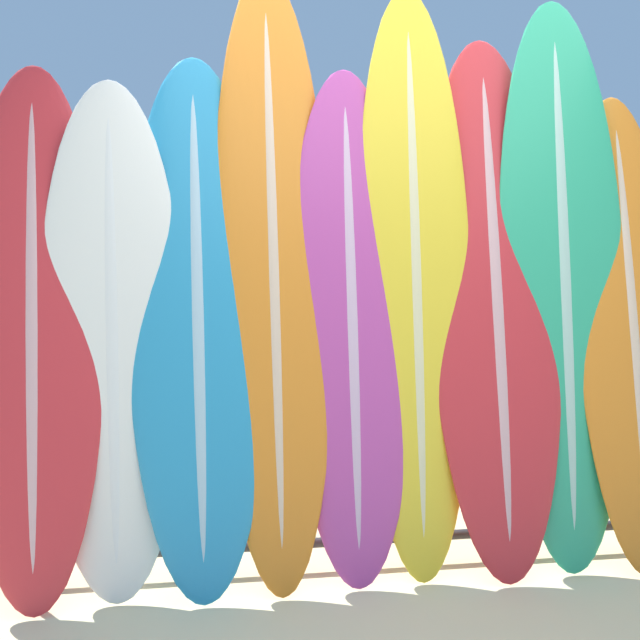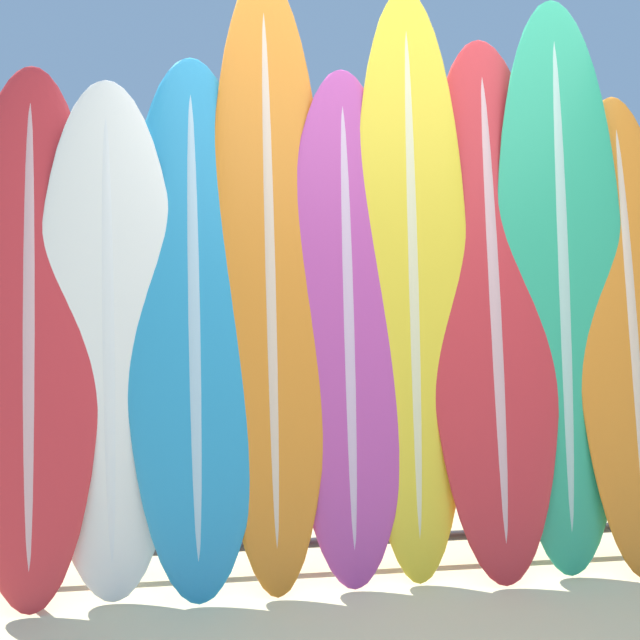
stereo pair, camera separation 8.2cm
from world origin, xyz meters
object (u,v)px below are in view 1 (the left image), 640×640
Objects in this scene: surfboard_slot_2 at (198,323)px; person_far_left at (561,272)px; surfboard_slot_6 at (495,304)px; surfboard_slot_1 at (113,338)px; person_near_water at (132,247)px; surfboard_slot_0 at (33,332)px; surfboard_slot_7 at (563,284)px; surfboard_slot_8 at (630,330)px; surfboard_rack at (346,455)px; person_mid_beach at (344,283)px; surfboard_slot_4 at (351,325)px; surfboard_slot_3 at (273,275)px; surfboard_slot_5 at (415,283)px.

surfboard_slot_2 is 1.27× the size of person_far_left.
surfboard_slot_2 is 0.96× the size of surfboard_slot_6.
surfboard_slot_1 is 5.93m from person_near_water.
surfboard_slot_1 is (0.31, -0.01, -0.03)m from surfboard_slot_0.
surfboard_slot_1 is at bearing -1.57° from surfboard_slot_0.
surfboard_slot_0 is at bearing -179.28° from surfboard_slot_7.
surfboard_slot_0 is 4.56m from person_far_left.
surfboard_rack is at bearing 179.52° from surfboard_slot_8.
person_mid_beach is at bearing 107.57° from surfboard_slot_8.
surfboard_slot_7 is 6.30m from person_near_water.
person_mid_beach is at bearing 56.68° from surfboard_slot_0.
person_far_left is (3.47, -2.98, 0.00)m from person_near_water.
surfboard_slot_7 reaches higher than surfboard_slot_2.
surfboard_slot_0 is 1.29m from surfboard_slot_4.
person_near_water is (0.01, 5.92, -0.13)m from surfboard_slot_0.
surfboard_rack is at bearing 145.68° from person_mid_beach.
surfboard_slot_6 is 1.34× the size of person_mid_beach.
person_near_water reaches higher than surfboard_rack.
surfboard_slot_2 is (0.34, 0.01, 0.06)m from surfboard_slot_1.
surfboard_slot_4 is (0.64, -0.01, -0.03)m from surfboard_slot_2.
surfboard_slot_2 is 1.28× the size of person_mid_beach.
surfboard_slot_6 is at bearing 2.09° from surfboard_slot_4.
surfboard_rack is 0.84m from surfboard_slot_3.
surfboard_slot_6 is (0.35, -0.01, -0.10)m from surfboard_slot_5.
surfboard_slot_8 is 1.20× the size of person_mid_beach.
surfboard_slot_5 is 1.45× the size of person_mid_beach.
surfboard_slot_0 is at bearing 179.69° from surfboard_slot_4.
surfboard_slot_0 is at bearing -177.16° from surfboard_slot_3.
surfboard_slot_3 reaches higher than person_mid_beach.
surfboard_slot_4 is (0.32, -0.06, -0.21)m from surfboard_slot_3.
surfboard_slot_0 is 0.66m from surfboard_slot_2.
surfboard_slot_4 reaches higher than person_mid_beach.
surfboard_slot_7 is at bearing 179.89° from person_near_water.
surfboard_slot_7 is 1.42× the size of person_far_left.
surfboard_slot_0 is at bearing -179.52° from surfboard_slot_6.
surfboard_slot_4 is at bearing -31.71° from person_far_left.
person_near_water is 4.57m from person_far_left.
surfboard_slot_2 is at bearing 133.03° from person_mid_beach.
surfboard_slot_5 is at bearing -1.94° from surfboard_slot_3.
person_far_left is (1.56, 2.92, -0.20)m from surfboard_slot_6.
surfboard_slot_6 is (1.92, 0.02, 0.07)m from surfboard_slot_0.
person_near_water is (-0.30, 5.92, -0.10)m from surfboard_slot_1.
surfboard_slot_8 is 1.18× the size of person_far_left.
surfboard_slot_0 is 0.31m from surfboard_slot_1.
surfboard_slot_4 is 1.25× the size of person_mid_beach.
surfboard_slot_0 is at bearing 179.70° from surfboard_rack.
surfboard_slot_3 is 5.96m from person_near_water.
surfboard_rack is at bearing -177.94° from surfboard_slot_7.
surfboard_slot_2 is 0.89× the size of surfboard_slot_7.
surfboard_rack is 1.66× the size of person_near_water.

